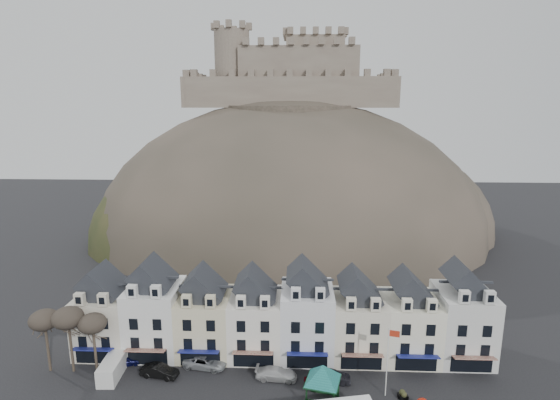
% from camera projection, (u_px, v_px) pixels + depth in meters
% --- Properties ---
extents(townhouse_terrace, '(54.40, 9.35, 11.80)m').
position_uv_depth(townhouse_terrace, '(282.00, 316.00, 58.14)').
color(townhouse_terrace, beige).
rests_on(townhouse_terrace, ground).
extents(castle_hill, '(100.00, 76.00, 68.00)m').
position_uv_depth(castle_hill, '(294.00, 236.00, 110.90)').
color(castle_hill, '#37342A').
rests_on(castle_hill, ground).
extents(castle, '(50.20, 22.20, 22.00)m').
position_uv_depth(castle, '(292.00, 74.00, 109.08)').
color(castle, '#695A50').
rests_on(castle, ground).
extents(tree_left_far, '(3.61, 3.61, 8.24)m').
position_uv_depth(tree_left_far, '(44.00, 320.00, 53.60)').
color(tree_left_far, '#332B20').
rests_on(tree_left_far, ground).
extents(tree_left_mid, '(3.78, 3.78, 8.64)m').
position_uv_depth(tree_left_mid, '(68.00, 318.00, 53.41)').
color(tree_left_mid, '#332B20').
rests_on(tree_left_mid, ground).
extents(tree_left_near, '(3.43, 3.43, 7.84)m').
position_uv_depth(tree_left_near, '(92.00, 324.00, 53.44)').
color(tree_left_near, '#332B20').
rests_on(tree_left_near, ground).
extents(bus_shelter, '(7.18, 7.18, 4.69)m').
position_uv_depth(bus_shelter, '(323.00, 374.00, 48.43)').
color(bus_shelter, '#103217').
rests_on(bus_shelter, ground).
extents(flagpole, '(1.21, 0.38, 8.58)m').
position_uv_depth(flagpole, '(388.00, 357.00, 49.28)').
color(flagpole, silver).
rests_on(flagpole, ground).
extents(white_van, '(2.35, 5.02, 2.25)m').
position_uv_depth(white_van, '(112.00, 369.00, 53.54)').
color(white_van, silver).
rests_on(white_van, ground).
extents(planter_west, '(1.04, 0.72, 1.03)m').
position_uv_depth(planter_west, '(402.00, 394.00, 49.87)').
color(planter_west, black).
rests_on(planter_west, ground).
extents(planter_east, '(1.06, 0.71, 0.97)m').
position_uv_depth(planter_east, '(404.00, 396.00, 49.59)').
color(planter_east, black).
rests_on(planter_east, ground).
extents(car_navy, '(4.27, 2.93, 1.35)m').
position_uv_depth(car_navy, '(125.00, 360.00, 56.06)').
color(car_navy, '#0C0E3D').
rests_on(car_navy, ground).
extents(car_black, '(4.87, 2.44, 1.53)m').
position_uv_depth(car_black, '(159.00, 371.00, 53.67)').
color(car_black, black).
rests_on(car_black, ground).
extents(car_silver, '(5.79, 3.37, 1.54)m').
position_uv_depth(car_silver, '(205.00, 362.00, 55.63)').
color(car_silver, '#9B9FA2').
rests_on(car_silver, ground).
extents(car_white, '(5.20, 2.40, 1.47)m').
position_uv_depth(car_white, '(276.00, 373.00, 53.24)').
color(car_white, silver).
rests_on(car_white, ground).
extents(car_maroon, '(3.91, 2.81, 1.24)m').
position_uv_depth(car_maroon, '(319.00, 377.00, 52.65)').
color(car_maroon, '#5C050F').
rests_on(car_maroon, ground).
extents(car_charcoal, '(4.40, 1.75, 1.42)m').
position_uv_depth(car_charcoal, '(332.00, 377.00, 52.57)').
color(car_charcoal, black).
rests_on(car_charcoal, ground).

